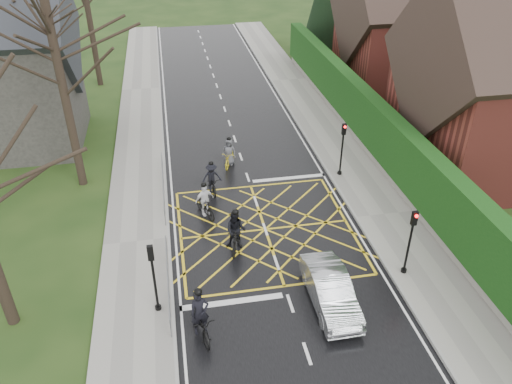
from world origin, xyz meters
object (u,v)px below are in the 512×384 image
object	(u,v)px
cyclist_back	(236,234)
car	(330,290)
cyclist_mid	(212,180)
cyclist_lead	(229,155)
cyclist_rear	(200,320)
cyclist_front	(205,203)

from	to	relation	value
cyclist_back	car	size ratio (longest dim) A/B	0.52
cyclist_back	car	bearing A→B (deg)	-35.67
cyclist_mid	cyclist_lead	bearing A→B (deg)	58.57
cyclist_mid	cyclist_lead	xyz separation A→B (m)	(1.31, 2.72, -0.04)
cyclist_rear	cyclist_back	bearing A→B (deg)	54.70
cyclist_front	car	size ratio (longest dim) A/B	0.46
cyclist_rear	cyclist_lead	size ratio (longest dim) A/B	1.18
cyclist_mid	car	world-z (taller)	cyclist_mid
cyclist_rear	cyclist_front	size ratio (longest dim) A/B	1.19
cyclist_back	cyclist_lead	world-z (taller)	cyclist_back
cyclist_front	car	distance (m)	8.15
cyclist_rear	car	size ratio (longest dim) A/B	0.55
car	cyclist_lead	bearing A→B (deg)	100.64
cyclist_rear	car	world-z (taller)	cyclist_rear
cyclist_rear	cyclist_lead	distance (m)	12.83
cyclist_rear	cyclist_lead	xyz separation A→B (m)	(2.78, 12.52, -0.07)
cyclist_rear	car	bearing A→B (deg)	-5.34
cyclist_back	cyclist_mid	bearing A→B (deg)	113.60
cyclist_rear	cyclist_mid	size ratio (longest dim) A/B	1.21
cyclist_back	cyclist_front	xyz separation A→B (m)	(-1.12, 2.88, -0.10)
cyclist_back	cyclist_mid	size ratio (longest dim) A/B	1.14
cyclist_rear	cyclist_mid	world-z (taller)	cyclist_rear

